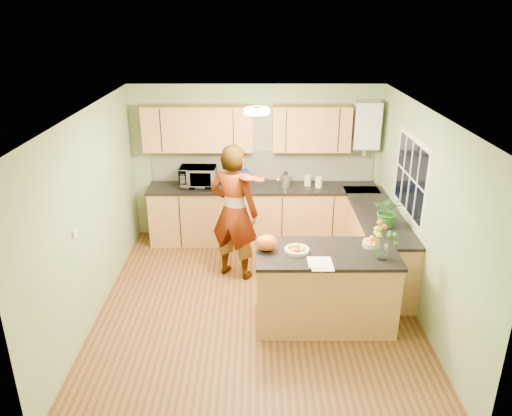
{
  "coord_description": "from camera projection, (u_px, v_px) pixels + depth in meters",
  "views": [
    {
      "loc": [
        -0.02,
        -5.54,
        3.58
      ],
      "look_at": [
        -0.01,
        0.5,
        1.15
      ],
      "focal_mm": 35.0,
      "sensor_mm": 36.0,
      "label": 1
    }
  ],
  "objects": [
    {
      "name": "fruit_dish",
      "position": [
        297.0,
        249.0,
        5.78
      ],
      "size": [
        0.29,
        0.29,
        0.1
      ],
      "color": "beige",
      "rests_on": "peninsula_island"
    },
    {
      "name": "upper_cabinets",
      "position": [
        245.0,
        128.0,
        7.71
      ],
      "size": [
        3.2,
        0.34,
        0.7
      ],
      "color": "#A17240",
      "rests_on": "wall_back"
    },
    {
      "name": "window_right",
      "position": [
        410.0,
        177.0,
        6.45
      ],
      "size": [
        0.01,
        1.3,
        1.05
      ],
      "color": "white",
      "rests_on": "wall_right"
    },
    {
      "name": "ceiling",
      "position": [
        257.0,
        113.0,
        5.54
      ],
      "size": [
        4.0,
        4.5,
        0.02
      ],
      "primitive_type": "cube",
      "color": "silver",
      "rests_on": "wall_back"
    },
    {
      "name": "splashback",
      "position": [
        263.0,
        166.0,
        8.1
      ],
      "size": [
        3.6,
        0.02,
        0.52
      ],
      "primitive_type": "cube",
      "color": "white",
      "rests_on": "back_counter"
    },
    {
      "name": "wall_left",
      "position": [
        91.0,
        216.0,
        6.0
      ],
      "size": [
        0.02,
        4.5,
        2.5
      ],
      "primitive_type": "cube",
      "color": "gray",
      "rests_on": "floor"
    },
    {
      "name": "light_switch",
      "position": [
        75.0,
        233.0,
        5.43
      ],
      "size": [
        0.02,
        0.09,
        0.09
      ],
      "primitive_type": "cube",
      "color": "white",
      "rests_on": "wall_left"
    },
    {
      "name": "back_counter",
      "position": [
        263.0,
        214.0,
        8.11
      ],
      "size": [
        3.64,
        0.62,
        0.94
      ],
      "color": "#A17240",
      "rests_on": "floor"
    },
    {
      "name": "violin",
      "position": [
        248.0,
        177.0,
        6.44
      ],
      "size": [
        0.67,
        0.59,
        0.17
      ],
      "primitive_type": null,
      "rotation": [
        0.17,
        0.0,
        -0.61
      ],
      "color": "#500905",
      "rests_on": "violinist"
    },
    {
      "name": "jar_cream",
      "position": [
        308.0,
        180.0,
        7.95
      ],
      "size": [
        0.13,
        0.13,
        0.17
      ],
      "primitive_type": "cylinder",
      "rotation": [
        0.0,
        0.0,
        -0.2
      ],
      "color": "beige",
      "rests_on": "back_counter"
    },
    {
      "name": "right_counter",
      "position": [
        376.0,
        243.0,
        7.09
      ],
      "size": [
        0.62,
        2.24,
        0.94
      ],
      "color": "#A17240",
      "rests_on": "floor"
    },
    {
      "name": "jar_white",
      "position": [
        319.0,
        182.0,
        7.86
      ],
      "size": [
        0.14,
        0.14,
        0.17
      ],
      "primitive_type": "cylinder",
      "rotation": [
        0.0,
        0.0,
        -0.34
      ],
      "color": "white",
      "rests_on": "back_counter"
    },
    {
      "name": "peninsula_island",
      "position": [
        325.0,
        287.0,
        5.97
      ],
      "size": [
        1.65,
        0.85,
        0.95
      ],
      "color": "#A17240",
      "rests_on": "floor"
    },
    {
      "name": "floor",
      "position": [
        257.0,
        305.0,
        6.47
      ],
      "size": [
        4.5,
        4.5,
        0.0
      ],
      "primitive_type": "plane",
      "color": "#573019",
      "rests_on": "ground"
    },
    {
      "name": "potted_plant",
      "position": [
        389.0,
        211.0,
        6.41
      ],
      "size": [
        0.49,
        0.47,
        0.43
      ],
      "primitive_type": "imported",
      "rotation": [
        0.0,
        0.0,
        -0.41
      ],
      "color": "#266722",
      "rests_on": "right_counter"
    },
    {
      "name": "wall_right",
      "position": [
        422.0,
        216.0,
        6.01
      ],
      "size": [
        0.02,
        4.5,
        2.5
      ],
      "primitive_type": "cube",
      "color": "gray",
      "rests_on": "floor"
    },
    {
      "name": "orange_bowl",
      "position": [
        372.0,
        242.0,
        5.91
      ],
      "size": [
        0.21,
        0.21,
        0.13
      ],
      "color": "beige",
      "rests_on": "peninsula_island"
    },
    {
      "name": "boiler",
      "position": [
        366.0,
        125.0,
        7.71
      ],
      "size": [
        0.4,
        0.3,
        0.86
      ],
      "color": "white",
      "rests_on": "wall_back"
    },
    {
      "name": "orange_bag",
      "position": [
        267.0,
        243.0,
        5.8
      ],
      "size": [
        0.31,
        0.28,
        0.19
      ],
      "primitive_type": "ellipsoid",
      "rotation": [
        0.0,
        0.0,
        0.35
      ],
      "color": "#ED5C13",
      "rests_on": "peninsula_island"
    },
    {
      "name": "ceiling_lamp",
      "position": [
        257.0,
        111.0,
        5.83
      ],
      "size": [
        0.3,
        0.3,
        0.07
      ],
      "color": "#FFEABF",
      "rests_on": "ceiling"
    },
    {
      "name": "kettle",
      "position": [
        285.0,
        180.0,
        7.88
      ],
      "size": [
        0.16,
        0.16,
        0.29
      ],
      "rotation": [
        0.0,
        0.0,
        0.06
      ],
      "color": "silver",
      "rests_on": "back_counter"
    },
    {
      "name": "flower_vase",
      "position": [
        385.0,
        233.0,
        5.5
      ],
      "size": [
        0.26,
        0.26,
        0.49
      ],
      "rotation": [
        0.0,
        0.0,
        0.4
      ],
      "color": "silver",
      "rests_on": "peninsula_island"
    },
    {
      "name": "wall_front",
      "position": [
        258.0,
        327.0,
        3.92
      ],
      "size": [
        4.0,
        0.02,
        2.5
      ],
      "primitive_type": "cube",
      "color": "gray",
      "rests_on": "floor"
    },
    {
      "name": "wall_back",
      "position": [
        256.0,
        162.0,
        8.09
      ],
      "size": [
        4.0,
        0.02,
        2.5
      ],
      "primitive_type": "cube",
      "color": "gray",
      "rests_on": "floor"
    },
    {
      "name": "microwave",
      "position": [
        198.0,
        177.0,
        7.9
      ],
      "size": [
        0.57,
        0.4,
        0.31
      ],
      "primitive_type": "imported",
      "rotation": [
        0.0,
        0.0,
        -0.02
      ],
      "color": "white",
      "rests_on": "back_counter"
    },
    {
      "name": "blue_box",
      "position": [
        238.0,
        179.0,
        7.86
      ],
      "size": [
        0.37,
        0.31,
        0.26
      ],
      "primitive_type": "cube",
      "rotation": [
        0.0,
        0.0,
        0.24
      ],
      "color": "navy",
      "rests_on": "back_counter"
    },
    {
      "name": "papers",
      "position": [
        321.0,
        264.0,
        5.51
      ],
      "size": [
        0.24,
        0.33,
        0.01
      ],
      "primitive_type": "cube",
      "color": "white",
      "rests_on": "peninsula_island"
    },
    {
      "name": "violinist",
      "position": [
        234.0,
        212.0,
        6.86
      ],
      "size": [
        0.83,
        0.71,
        1.93
      ],
      "primitive_type": "imported",
      "rotation": [
        0.0,
        0.0,
        2.71
      ],
      "color": "tan",
      "rests_on": "floor"
    }
  ]
}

